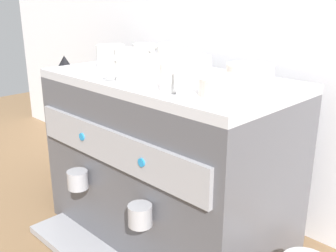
# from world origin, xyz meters

# --- Properties ---
(ground_plane) EXTENTS (4.00, 4.00, 0.00)m
(ground_plane) POSITION_xyz_m (0.00, 0.00, 0.00)
(ground_plane) COLOR brown
(tiled_backsplash_wall) EXTENTS (2.80, 0.03, 1.09)m
(tiled_backsplash_wall) POSITION_xyz_m (0.00, 0.29, 0.54)
(tiled_backsplash_wall) COLOR silver
(tiled_backsplash_wall) RESTS_ON ground_plane
(espresso_machine) EXTENTS (0.68, 0.48, 0.47)m
(espresso_machine) POSITION_xyz_m (0.00, -0.00, 0.24)
(espresso_machine) COLOR #4C4C51
(espresso_machine) RESTS_ON ground_plane
(ceramic_cup_0) EXTENTS (0.07, 0.11, 0.08)m
(ceramic_cup_0) POSITION_xyz_m (-0.04, -0.11, 0.51)
(ceramic_cup_0) COLOR white
(ceramic_cup_0) RESTS_ON espresso_machine
(ceramic_cup_1) EXTENTS (0.11, 0.07, 0.07)m
(ceramic_cup_1) POSITION_xyz_m (-0.12, 0.12, 0.51)
(ceramic_cup_1) COLOR white
(ceramic_cup_1) RESTS_ON espresso_machine
(ceramic_cup_2) EXTENTS (0.08, 0.12, 0.07)m
(ceramic_cup_2) POSITION_xyz_m (-0.19, -0.04, 0.51)
(ceramic_cup_2) COLOR white
(ceramic_cup_2) RESTS_ON espresso_machine
(ceramic_cup_3) EXTENTS (0.08, 0.07, 0.06)m
(ceramic_cup_3) POSITION_xyz_m (0.13, -0.11, 0.51)
(ceramic_cup_3) COLOR white
(ceramic_cup_3) RESTS_ON espresso_machine
(ceramic_cup_4) EXTENTS (0.10, 0.07, 0.06)m
(ceramic_cup_4) POSITION_xyz_m (-0.19, 0.09, 0.51)
(ceramic_cup_4) COLOR white
(ceramic_cup_4) RESTS_ON espresso_machine
(ceramic_cup_5) EXTENTS (0.08, 0.09, 0.07)m
(ceramic_cup_5) POSITION_xyz_m (0.06, 0.01, 0.51)
(ceramic_cup_5) COLOR white
(ceramic_cup_5) RESTS_ON espresso_machine
(ceramic_bowl_0) EXTENTS (0.12, 0.12, 0.04)m
(ceramic_bowl_0) POSITION_xyz_m (0.24, -0.06, 0.49)
(ceramic_bowl_0) COLOR beige
(ceramic_bowl_0) RESTS_ON espresso_machine
(ceramic_bowl_1) EXTENTS (0.10, 0.10, 0.04)m
(ceramic_bowl_1) POSITION_xyz_m (-0.01, 0.11, 0.49)
(ceramic_bowl_1) COLOR beige
(ceramic_bowl_1) RESTS_ON espresso_machine
(ceramic_bowl_2) EXTENTS (0.12, 0.12, 0.04)m
(ceramic_bowl_2) POSITION_xyz_m (0.19, 0.10, 0.49)
(ceramic_bowl_2) COLOR beige
(ceramic_bowl_2) RESTS_ON espresso_machine
(ceramic_bowl_3) EXTENTS (0.10, 0.10, 0.04)m
(ceramic_bowl_3) POSITION_xyz_m (-0.09, 0.00, 0.50)
(ceramic_bowl_3) COLOR beige
(ceramic_bowl_3) RESTS_ON espresso_machine
(coffee_grinder) EXTENTS (0.17, 0.17, 0.47)m
(coffee_grinder) POSITION_xyz_m (-0.54, 0.01, 0.23)
(coffee_grinder) COLOR #939399
(coffee_grinder) RESTS_ON ground_plane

